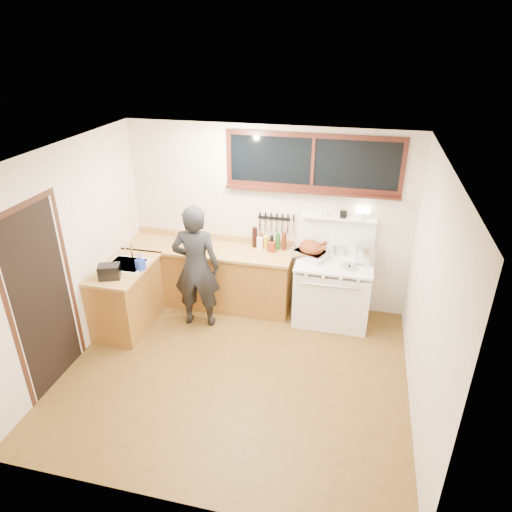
% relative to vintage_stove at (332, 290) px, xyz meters
% --- Properties ---
extents(ground_plane, '(4.00, 3.50, 0.02)m').
position_rel_vintage_stove_xyz_m(ground_plane, '(-1.00, -1.41, -0.48)').
color(ground_plane, '#553B16').
extents(room_shell, '(4.10, 3.60, 2.65)m').
position_rel_vintage_stove_xyz_m(room_shell, '(-1.00, -1.41, 1.18)').
color(room_shell, beige).
rests_on(room_shell, ground).
extents(counter_back, '(2.44, 0.64, 1.00)m').
position_rel_vintage_stove_xyz_m(counter_back, '(-1.80, 0.04, -0.01)').
color(counter_back, brown).
rests_on(counter_back, ground).
extents(counter_left, '(0.64, 1.09, 0.90)m').
position_rel_vintage_stove_xyz_m(counter_left, '(-2.70, -0.79, -0.02)').
color(counter_left, brown).
rests_on(counter_left, ground).
extents(sink_unit, '(0.50, 0.45, 0.37)m').
position_rel_vintage_stove_xyz_m(sink_unit, '(-2.68, -0.71, 0.38)').
color(sink_unit, white).
rests_on(sink_unit, counter_left).
extents(vintage_stove, '(1.02, 0.74, 1.59)m').
position_rel_vintage_stove_xyz_m(vintage_stove, '(0.00, 0.00, 0.00)').
color(vintage_stove, white).
rests_on(vintage_stove, ground).
extents(back_window, '(2.32, 0.13, 0.77)m').
position_rel_vintage_stove_xyz_m(back_window, '(-0.40, 0.31, 1.60)').
color(back_window, black).
rests_on(back_window, room_shell).
extents(left_doorway, '(0.02, 1.04, 2.17)m').
position_rel_vintage_stove_xyz_m(left_doorway, '(-2.99, -1.96, 0.62)').
color(left_doorway, black).
rests_on(left_doorway, ground).
extents(knife_strip, '(0.52, 0.03, 0.28)m').
position_rel_vintage_stove_xyz_m(knife_strip, '(-0.88, 0.32, 0.84)').
color(knife_strip, black).
rests_on(knife_strip, room_shell).
extents(man, '(0.68, 0.49, 1.73)m').
position_rel_vintage_stove_xyz_m(man, '(-1.78, -0.51, 0.40)').
color(man, black).
rests_on(man, ground).
extents(soap_bottle, '(0.13, 0.13, 0.21)m').
position_rel_vintage_stove_xyz_m(soap_bottle, '(-2.43, -0.79, 0.54)').
color(soap_bottle, '#2544BB').
rests_on(soap_bottle, counter_left).
extents(toaster, '(0.31, 0.26, 0.18)m').
position_rel_vintage_stove_xyz_m(toaster, '(-2.70, -1.09, 0.52)').
color(toaster, black).
rests_on(toaster, counter_left).
extents(cutting_board, '(0.43, 0.37, 0.13)m').
position_rel_vintage_stove_xyz_m(cutting_board, '(-1.89, 0.01, 0.48)').
color(cutting_board, '#B18846').
rests_on(cutting_board, counter_back).
extents(roast_turkey, '(0.54, 0.48, 0.25)m').
position_rel_vintage_stove_xyz_m(roast_turkey, '(-0.33, 0.07, 0.53)').
color(roast_turkey, silver).
rests_on(roast_turkey, vintage_stove).
extents(stockpot, '(0.35, 0.35, 0.27)m').
position_rel_vintage_stove_xyz_m(stockpot, '(0.40, 0.08, 0.57)').
color(stockpot, silver).
rests_on(stockpot, vintage_stove).
extents(saucepan, '(0.21, 0.31, 0.13)m').
position_rel_vintage_stove_xyz_m(saucepan, '(0.03, 0.27, 0.50)').
color(saucepan, silver).
rests_on(saucepan, vintage_stove).
extents(pot_lid, '(0.30, 0.30, 0.04)m').
position_rel_vintage_stove_xyz_m(pot_lid, '(0.20, -0.12, 0.44)').
color(pot_lid, silver).
rests_on(pot_lid, vintage_stove).
extents(coffee_tin, '(0.10, 0.08, 0.14)m').
position_rel_vintage_stove_xyz_m(coffee_tin, '(-0.89, 0.12, 0.50)').
color(coffee_tin, maroon).
rests_on(coffee_tin, counter_back).
extents(pitcher, '(0.10, 0.10, 0.17)m').
position_rel_vintage_stove_xyz_m(pitcher, '(-1.07, 0.17, 0.52)').
color(pitcher, white).
rests_on(pitcher, counter_back).
extents(bottle_cluster, '(0.49, 0.07, 0.30)m').
position_rel_vintage_stove_xyz_m(bottle_cluster, '(-0.95, 0.22, 0.56)').
color(bottle_cluster, black).
rests_on(bottle_cluster, counter_back).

